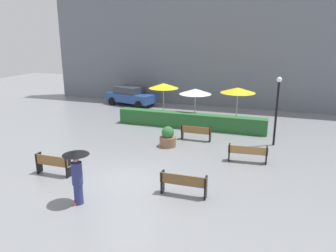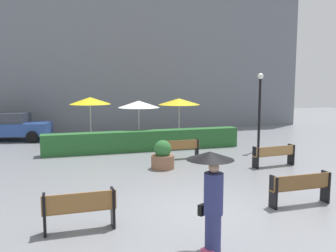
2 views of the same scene
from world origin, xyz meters
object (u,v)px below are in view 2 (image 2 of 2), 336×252
(parked_car, at_px, (10,126))
(patio_umbrella_yellow_far, at_px, (179,102))
(patio_umbrella_white, at_px, (139,104))
(lamp_post, at_px, (260,103))
(pedestrian_with_umbrella, at_px, (212,188))
(planter_pot, at_px, (163,156))
(bench_back_row, at_px, (179,147))
(bench_far_right, at_px, (274,154))
(patio_umbrella_yellow, at_px, (90,101))
(bench_near_left, at_px, (80,208))
(bench_near_right, at_px, (301,186))

(parked_car, bearing_deg, patio_umbrella_yellow_far, -16.37)
(patio_umbrella_yellow_far, bearing_deg, patio_umbrella_white, -154.20)
(lamp_post, relative_size, patio_umbrella_white, 1.58)
(pedestrian_with_umbrella, height_order, planter_pot, pedestrian_with_umbrella)
(bench_back_row, relative_size, patio_umbrella_yellow_far, 0.73)
(bench_far_right, relative_size, pedestrian_with_umbrella, 0.93)
(patio_umbrella_yellow, bearing_deg, planter_pot, -68.32)
(bench_far_right, bearing_deg, patio_umbrella_yellow_far, 101.50)
(pedestrian_with_umbrella, height_order, parked_car, pedestrian_with_umbrella)
(patio_umbrella_white, bearing_deg, bench_back_row, -74.62)
(patio_umbrella_yellow, xyz_separation_m, patio_umbrella_white, (2.39, -0.46, -0.19))
(pedestrian_with_umbrella, height_order, patio_umbrella_white, patio_umbrella_white)
(bench_far_right, xyz_separation_m, bench_near_left, (-7.75, -4.17, 0.04))
(pedestrian_with_umbrella, height_order, patio_umbrella_yellow, patio_umbrella_yellow)
(planter_pot, distance_m, patio_umbrella_yellow, 6.20)
(patio_umbrella_white, bearing_deg, bench_near_right, -78.00)
(bench_far_right, relative_size, bench_back_row, 1.06)
(parked_car, bearing_deg, bench_near_right, -58.35)
(bench_near_left, xyz_separation_m, bench_back_row, (4.64, 6.60, -0.04))
(bench_near_left, distance_m, pedestrian_with_umbrella, 3.07)
(patio_umbrella_yellow, bearing_deg, bench_near_left, -96.82)
(bench_near_right, xyz_separation_m, pedestrian_with_umbrella, (-3.40, -1.73, 0.75))
(bench_back_row, xyz_separation_m, patio_umbrella_white, (-0.98, 3.56, 1.68))
(patio_umbrella_white, bearing_deg, lamp_post, -29.86)
(patio_umbrella_yellow_far, height_order, parked_car, patio_umbrella_yellow_far)
(patio_umbrella_white, bearing_deg, bench_far_right, -55.67)
(patio_umbrella_yellow, bearing_deg, bench_back_row, -50.08)
(bench_near_right, height_order, patio_umbrella_white, patio_umbrella_white)
(planter_pot, bearing_deg, pedestrian_with_umbrella, -98.53)
(lamp_post, relative_size, patio_umbrella_yellow_far, 1.56)
(bench_far_right, distance_m, pedestrian_with_umbrella, 8.00)
(patio_umbrella_white, distance_m, parked_car, 7.78)
(bench_back_row, relative_size, patio_umbrella_yellow, 0.69)
(bench_near_left, xyz_separation_m, patio_umbrella_yellow, (1.27, 10.63, 1.82))
(bench_far_right, height_order, patio_umbrella_white, patio_umbrella_white)
(bench_near_left, distance_m, planter_pot, 6.19)
(pedestrian_with_umbrella, xyz_separation_m, patio_umbrella_white, (1.24, 11.91, 0.89))
(lamp_post, relative_size, patio_umbrella_yellow, 1.46)
(patio_umbrella_white, height_order, parked_car, patio_umbrella_white)
(patio_umbrella_white, bearing_deg, patio_umbrella_yellow_far, 25.80)
(planter_pot, relative_size, lamp_post, 0.30)
(pedestrian_with_umbrella, height_order, lamp_post, lamp_post)
(pedestrian_with_umbrella, relative_size, patio_umbrella_white, 0.85)
(bench_near_right, height_order, patio_umbrella_yellow_far, patio_umbrella_yellow_far)
(pedestrian_with_umbrella, distance_m, parked_car, 16.74)
(bench_near_right, height_order, bench_near_left, bench_near_left)
(bench_near_right, relative_size, patio_umbrella_yellow_far, 0.76)
(bench_near_left, relative_size, patio_umbrella_yellow, 0.64)
(patio_umbrella_yellow, bearing_deg, pedestrian_with_umbrella, -84.69)
(bench_near_left, bearing_deg, patio_umbrella_white, 70.20)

